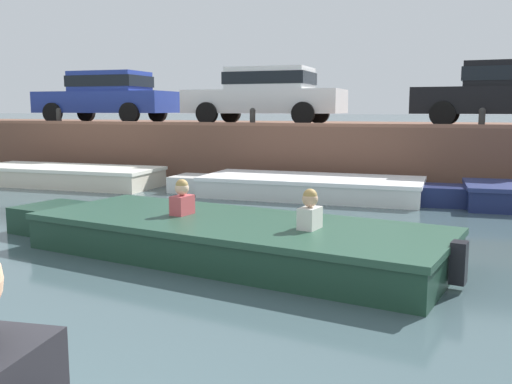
% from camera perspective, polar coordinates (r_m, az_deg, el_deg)
% --- Properties ---
extents(ground_plane, '(400.00, 400.00, 0.00)m').
position_cam_1_polar(ground_plane, '(7.86, 3.19, -5.73)').
color(ground_plane, '#3D5156').
extents(far_quay_wall, '(60.00, 6.00, 1.49)m').
position_cam_1_polar(far_quay_wall, '(16.51, 12.15, 4.09)').
color(far_quay_wall, brown).
rests_on(far_quay_wall, ground).
extents(far_wall_coping, '(60.00, 0.24, 0.08)m').
position_cam_1_polar(far_wall_coping, '(13.63, 10.63, 6.58)').
color(far_wall_coping, brown).
rests_on(far_wall_coping, far_quay_wall).
extents(boat_moored_west_cream, '(5.71, 1.82, 0.48)m').
position_cam_1_polar(boat_moored_west_cream, '(15.20, -19.14, 1.55)').
color(boat_moored_west_cream, silver).
rests_on(boat_moored_west_cream, ground).
extents(boat_moored_central_white, '(5.63, 1.96, 0.45)m').
position_cam_1_polar(boat_moored_central_white, '(12.48, 4.54, 0.53)').
color(boat_moored_central_white, white).
rests_on(boat_moored_central_white, ground).
extents(motorboat_passing, '(6.67, 2.92, 0.97)m').
position_cam_1_polar(motorboat_passing, '(7.54, -3.95, -4.43)').
color(motorboat_passing, '#193828').
rests_on(motorboat_passing, ground).
extents(car_leftmost_blue, '(4.29, 1.96, 1.54)m').
position_cam_1_polar(car_leftmost_blue, '(18.32, -14.63, 9.39)').
color(car_leftmost_blue, '#233893').
rests_on(car_leftmost_blue, far_quay_wall).
extents(car_left_inner_white, '(4.38, 1.90, 1.54)m').
position_cam_1_polar(car_left_inner_white, '(16.01, 1.05, 9.85)').
color(car_left_inner_white, white).
rests_on(car_left_inner_white, far_quay_wall).
extents(car_centre_black, '(4.20, 2.10, 1.54)m').
position_cam_1_polar(car_centre_black, '(15.20, 23.60, 9.24)').
color(car_centre_black, black).
rests_on(car_centre_black, far_quay_wall).
extents(mooring_bollard_west, '(0.15, 0.15, 0.44)m').
position_cam_1_polar(mooring_bollard_west, '(17.38, -19.12, 7.27)').
color(mooring_bollard_west, '#2D2B28').
rests_on(mooring_bollard_west, far_quay_wall).
extents(mooring_bollard_mid, '(0.15, 0.15, 0.44)m').
position_cam_1_polar(mooring_bollard_mid, '(14.45, -0.35, 7.60)').
color(mooring_bollard_mid, '#2D2B28').
rests_on(mooring_bollard_mid, far_quay_wall).
extents(mooring_bollard_east, '(0.15, 0.15, 0.44)m').
position_cam_1_polar(mooring_bollard_east, '(13.59, 21.66, 6.98)').
color(mooring_bollard_east, '#2D2B28').
rests_on(mooring_bollard_east, far_quay_wall).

